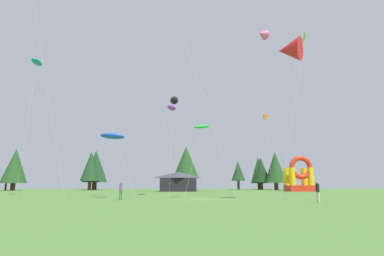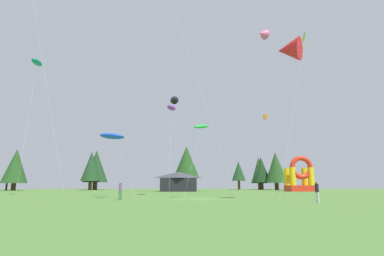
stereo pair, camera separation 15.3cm
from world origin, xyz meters
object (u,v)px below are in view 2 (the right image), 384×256
kite_lime_diamond (305,39)px  kite_red_delta (289,50)px  person_midfield (317,190)px  inflatable_yellow_castle (300,178)px  kite_blue_parafoil (112,136)px  kite_purple_parafoil (171,108)px  kite_pink_delta (262,34)px  kite_green_parafoil (201,126)px  kite_black_delta (174,99)px  kite_teal_parafoil (37,62)px  festival_tent (178,182)px  kite_orange_box (265,117)px  person_near_camera (120,189)px

kite_lime_diamond → kite_red_delta: (-4.27, -5.46, -4.06)m
kite_lime_diamond → person_midfield: 18.84m
inflatable_yellow_castle → kite_blue_parafoil: bearing=-143.7°
kite_purple_parafoil → person_midfield: size_ratio=6.83×
kite_blue_parafoil → kite_red_delta: bearing=-28.3°
kite_purple_parafoil → kite_blue_parafoil: 8.47m
kite_pink_delta → kite_purple_parafoil: (-14.62, -6.42, -14.30)m
kite_pink_delta → kite_green_parafoil: bearing=-130.4°
kite_black_delta → kite_teal_parafoil: 24.37m
kite_purple_parafoil → festival_tent: kite_purple_parafoil is taller
kite_blue_parafoil → kite_orange_box: (22.64, 12.03, 5.34)m
kite_green_parafoil → kite_teal_parafoil: kite_teal_parafoil is taller
person_near_camera → kite_orange_box: bearing=-153.2°
kite_teal_parafoil → festival_tent: 33.56m
kite_lime_diamond → festival_tent: 36.49m
kite_lime_diamond → kite_green_parafoil: 16.29m
kite_teal_parafoil → person_near_camera: bearing=-31.6°
inflatable_yellow_castle → kite_orange_box: bearing=-130.2°
inflatable_yellow_castle → person_midfield: bearing=-110.7°
kite_teal_parafoil → inflatable_yellow_castle: size_ratio=2.48×
kite_red_delta → person_near_camera: bearing=168.5°
kite_blue_parafoil → kite_teal_parafoil: kite_teal_parafoil is taller
person_midfield → inflatable_yellow_castle: 38.00m
kite_black_delta → kite_red_delta: 30.29m
kite_black_delta → kite_orange_box: size_ratio=1.37×
kite_black_delta → person_midfield: (12.26, -29.46, -16.00)m
kite_black_delta → kite_orange_box: 17.15m
kite_blue_parafoil → person_midfield: kite_blue_parafoil is taller
kite_purple_parafoil → festival_tent: (1.19, 22.69, -9.44)m
kite_red_delta → kite_green_parafoil: kite_red_delta is taller
kite_pink_delta → kite_red_delta: bearing=-100.0°
kite_purple_parafoil → kite_teal_parafoil: size_ratio=0.69×
kite_purple_parafoil → person_near_camera: kite_purple_parafoil is taller
kite_red_delta → person_midfield: (1.06, -1.46, -13.16)m
kite_purple_parafoil → inflatable_yellow_castle: 35.08m
kite_teal_parafoil → person_midfield: kite_teal_parafoil is taller
kite_orange_box → kite_teal_parafoil: bearing=-161.7°
person_midfield → inflatable_yellow_castle: bearing=-50.7°
kite_pink_delta → festival_tent: size_ratio=3.73×
kite_lime_diamond → person_near_camera: 26.72m
kite_pink_delta → kite_blue_parafoil: 29.73m
kite_purple_parafoil → kite_teal_parafoil: kite_teal_parafoil is taller
kite_blue_parafoil → festival_tent: size_ratio=1.09×
person_near_camera → kite_blue_parafoil: bearing=-86.0°
kite_orange_box → kite_pink_delta: bearing=-105.3°
kite_teal_parafoil → inflatable_yellow_castle: kite_teal_parafoil is taller
kite_red_delta → kite_orange_box: bearing=79.2°
kite_green_parafoil → person_midfield: size_ratio=4.57×
kite_teal_parafoil → kite_purple_parafoil: bearing=3.1°
inflatable_yellow_castle → kite_green_parafoil: bearing=-127.9°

